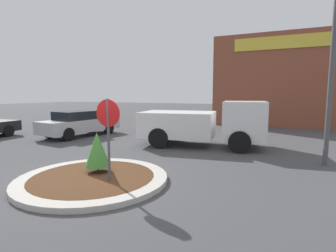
{
  "coord_description": "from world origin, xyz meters",
  "views": [
    {
      "loc": [
        4.83,
        -5.63,
        2.42
      ],
      "look_at": [
        0.95,
        3.01,
        1.27
      ],
      "focal_mm": 28.0,
      "sensor_mm": 36.0,
      "label": 1
    }
  ],
  "objects_px": {
    "stop_sign": "(108,126)",
    "parked_sedan_silver": "(80,123)",
    "utility_truck": "(205,123)",
    "light_pole": "(334,40)"
  },
  "relations": [
    {
      "from": "utility_truck",
      "to": "parked_sedan_silver",
      "type": "height_order",
      "value": "utility_truck"
    },
    {
      "from": "parked_sedan_silver",
      "to": "stop_sign",
      "type": "bearing_deg",
      "value": -124.3
    },
    {
      "from": "stop_sign",
      "to": "parked_sedan_silver",
      "type": "xyz_separation_m",
      "value": [
        -6.66,
        6.14,
        -0.85
      ]
    },
    {
      "from": "utility_truck",
      "to": "light_pole",
      "type": "relative_size",
      "value": 0.82
    },
    {
      "from": "stop_sign",
      "to": "utility_truck",
      "type": "bearing_deg",
      "value": 82.52
    },
    {
      "from": "utility_truck",
      "to": "stop_sign",
      "type": "bearing_deg",
      "value": -105.71
    },
    {
      "from": "stop_sign",
      "to": "parked_sedan_silver",
      "type": "relative_size",
      "value": 0.47
    },
    {
      "from": "parked_sedan_silver",
      "to": "light_pole",
      "type": "height_order",
      "value": "light_pole"
    },
    {
      "from": "stop_sign",
      "to": "light_pole",
      "type": "height_order",
      "value": "light_pole"
    },
    {
      "from": "utility_truck",
      "to": "parked_sedan_silver",
      "type": "xyz_separation_m",
      "value": [
        -7.48,
        -0.07,
        -0.32
      ]
    }
  ]
}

